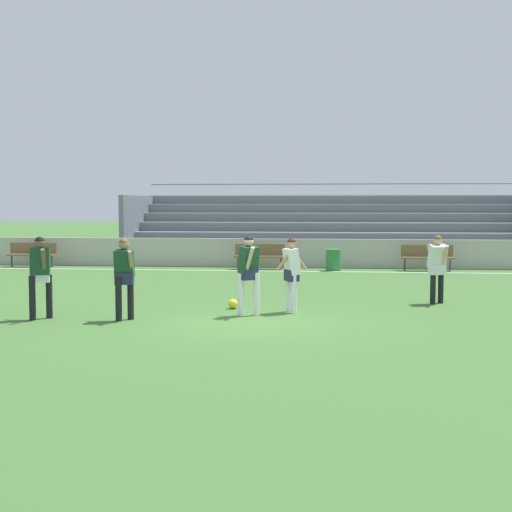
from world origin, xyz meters
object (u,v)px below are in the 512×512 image
trash_bin (333,260)px  soccer_ball (233,304)px  player_white_dropping_back (437,263)px  bench_near_wall_gap (260,254)px  player_dark_challenging (124,272)px  player_dark_wide_left (40,270)px  player_white_wide_right (292,269)px  bench_far_right (427,255)px  player_dark_on_ball (249,268)px  bench_far_left (32,252)px  bleacher_stand (333,226)px

trash_bin → soccer_ball: trash_bin is taller
player_white_dropping_back → bench_near_wall_gap: bearing=120.7°
bench_near_wall_gap → player_dark_challenging: (-1.49, -11.77, 0.44)m
bench_near_wall_gap → player_dark_wide_left: bearing=-105.3°
player_white_wide_right → bench_far_right: bearing=68.2°
player_white_dropping_back → player_dark_on_ball: bearing=-151.3°
player_dark_on_ball → player_dark_challenging: (-2.40, -0.92, -0.02)m
player_white_wide_right → player_white_dropping_back: player_white_dropping_back is taller
bench_far_left → player_dark_on_ball: (9.45, -10.85, 0.46)m
soccer_ball → bench_near_wall_gap: bearing=92.6°
player_white_wide_right → player_dark_wide_left: player_dark_wide_left is taller
trash_bin → player_dark_wide_left: 12.90m
bench_near_wall_gap → player_dark_on_ball: size_ratio=1.07×
bench_far_left → soccer_ball: 13.40m
bench_far_right → player_white_dropping_back: player_white_dropping_back is taller
bench_far_left → trash_bin: bearing=-1.8°
bench_far_left → player_white_dropping_back: 16.10m
bench_far_left → player_dark_on_ball: player_dark_on_ball is taller
trash_bin → player_white_dropping_back: size_ratio=0.47×
player_dark_wide_left → bench_far_right: bearing=52.2°
bleacher_stand → bench_far_right: size_ratio=9.32×
player_dark_on_ball → player_white_dropping_back: size_ratio=1.04×
trash_bin → player_dark_on_ball: size_ratio=0.45×
bench_near_wall_gap → trash_bin: 2.67m
bench_near_wall_gap → bench_far_left: 8.54m
bench_near_wall_gap → player_white_wide_right: player_white_wide_right is taller
bench_far_left → player_white_wide_right: (10.32, -10.33, 0.40)m
bench_far_right → player_dark_challenging: player_dark_challenging is taller
player_white_wide_right → player_white_dropping_back: (3.31, 1.76, 0.00)m
trash_bin → soccer_ball: (-2.19, -9.59, -0.27)m
player_dark_wide_left → player_dark_challenging: player_dark_wide_left is taller
bench_far_left → player_dark_wide_left: player_dark_wide_left is taller
trash_bin → soccer_ball: bearing=-102.9°
player_dark_on_ball → player_white_dropping_back: bearing=28.7°
bleacher_stand → player_dark_on_ball: size_ratio=9.99×
player_dark_wide_left → soccer_ball: bearing=27.1°
player_white_dropping_back → player_dark_wide_left: 8.93m
bench_near_wall_gap → player_white_wide_right: size_ratio=1.12×
bench_far_right → soccer_ball: size_ratio=8.18×
player_white_dropping_back → player_dark_challenging: (-6.59, -3.20, 0.03)m
player_white_wide_right → soccer_ball: player_white_wide_right is taller
bleacher_stand → soccer_ball: 14.59m
player_white_wide_right → player_dark_wide_left: size_ratio=0.96×
bench_far_left → player_white_wide_right: size_ratio=1.12×
soccer_ball → bench_far_right: bearing=61.2°
player_dark_on_ball → player_white_wide_right: bearing=31.1°
bench_far_right → player_dark_on_ball: (-5.01, -10.85, 0.46)m
bleacher_stand → soccer_ball: bearing=-98.5°
bleacher_stand → player_white_dropping_back: bearing=-79.1°
player_white_dropping_back → player_white_wide_right: bearing=-152.0°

